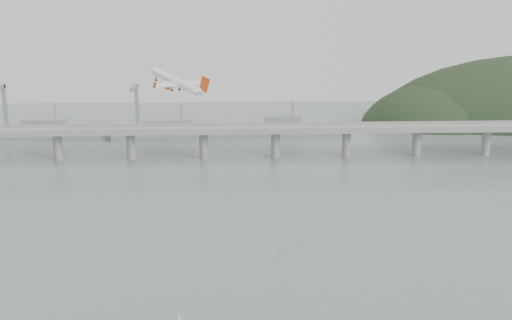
{
  "coord_description": "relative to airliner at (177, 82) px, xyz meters",
  "views": [
    {
      "loc": [
        -11.64,
        -205.79,
        103.79
      ],
      "look_at": [
        0.0,
        55.0,
        36.0
      ],
      "focal_mm": 42.0,
      "sensor_mm": 36.0,
      "label": 1
    }
  ],
  "objects": [
    {
      "name": "distant_fleet",
      "position": [
        -120.14,
        198.71,
        -63.7
      ],
      "size": [
        453.0,
        60.9,
        40.0
      ],
      "color": "slate",
      "rests_on": "ground"
    },
    {
      "name": "ground",
      "position": [
        35.21,
        -66.37,
        -69.92
      ],
      "size": [
        900.0,
        900.0,
        0.0
      ],
      "primitive_type": "plane",
      "color": "slate",
      "rests_on": "ground"
    },
    {
      "name": "bridge",
      "position": [
        34.06,
        133.63,
        -52.27
      ],
      "size": [
        800.0,
        22.0,
        23.9
      ],
      "color": "gray",
      "rests_on": "ground"
    },
    {
      "name": "airliner",
      "position": [
        0.0,
        0.0,
        0.0
      ],
      "size": [
        31.42,
        30.01,
        12.94
      ],
      "rotation": [
        0.05,
        -0.28,
        2.48
      ],
      "color": "white",
      "rests_on": "ground"
    }
  ]
}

